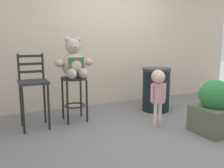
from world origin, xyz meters
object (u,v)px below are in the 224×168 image
at_px(trash_bin, 156,89).
at_px(planter_with_shrub, 214,109).
at_px(teddy_bear, 74,63).
at_px(bar_stool_with_teddy, 74,89).
at_px(bar_chair_empty, 33,86).
at_px(child_walking, 158,86).

xyz_separation_m(trash_bin, planter_with_shrub, (0.07, -1.26, -0.06)).
xyz_separation_m(teddy_bear, planter_with_shrub, (1.60, -1.31, -0.60)).
height_order(trash_bin, planter_with_shrub, trash_bin).
distance_m(bar_stool_with_teddy, bar_chair_empty, 0.64).
height_order(teddy_bear, bar_chair_empty, teddy_bear).
relative_size(bar_stool_with_teddy, bar_chair_empty, 0.66).
height_order(bar_stool_with_teddy, trash_bin, trash_bin).
bearing_deg(child_walking, bar_stool_with_teddy, -30.13).
distance_m(bar_stool_with_teddy, teddy_bear, 0.42).
height_order(bar_stool_with_teddy, teddy_bear, teddy_bear).
distance_m(bar_stool_with_teddy, trash_bin, 1.54).
distance_m(teddy_bear, planter_with_shrub, 2.15).
bearing_deg(trash_bin, child_walking, -124.31).
xyz_separation_m(bar_stool_with_teddy, trash_bin, (1.53, -0.08, -0.12)).
height_order(trash_bin, bar_chair_empty, bar_chair_empty).
bearing_deg(bar_chair_empty, bar_stool_with_teddy, 5.07).
distance_m(teddy_bear, trash_bin, 1.62).
distance_m(bar_stool_with_teddy, child_walking, 1.31).
bearing_deg(child_walking, teddy_bear, -29.04).
distance_m(child_walking, bar_chair_empty, 1.83).
distance_m(bar_stool_with_teddy, planter_with_shrub, 2.09).
bearing_deg(teddy_bear, child_walking, -35.31).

